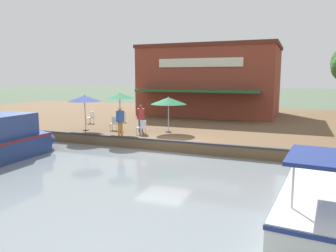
# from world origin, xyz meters

# --- Properties ---
(ground_plane) EXTENTS (220.00, 220.00, 0.00)m
(ground_plane) POSITION_xyz_m (0.00, 0.00, 0.00)
(ground_plane) COLOR #4C5B47
(quay_deck) EXTENTS (22.00, 56.00, 0.60)m
(quay_deck) POSITION_xyz_m (-11.00, 0.00, 0.30)
(quay_deck) COLOR brown
(quay_deck) RESTS_ON ground
(quay_edge_fender) EXTENTS (0.20, 50.40, 0.10)m
(quay_edge_fender) POSITION_xyz_m (-0.10, 0.00, 0.65)
(quay_edge_fender) COLOR #2D2D33
(quay_edge_fender) RESTS_ON quay_deck
(waterfront_restaurant) EXTENTS (9.33, 11.98, 6.18)m
(waterfront_restaurant) POSITION_xyz_m (-13.95, -1.16, 3.69)
(waterfront_restaurant) COLOR brown
(waterfront_restaurant) RESTS_ON quay_deck
(patio_umbrella_back_row) EXTENTS (2.12, 2.12, 2.28)m
(patio_umbrella_back_row) POSITION_xyz_m (-1.65, -6.16, 2.65)
(patio_umbrella_back_row) COLOR #B7B7B7
(patio_umbrella_back_row) RESTS_ON quay_deck
(patio_umbrella_mid_patio_right) EXTENTS (1.78, 1.78, 2.48)m
(patio_umbrella_mid_patio_right) POSITION_xyz_m (-1.76, -3.65, 2.86)
(patio_umbrella_mid_patio_right) COLOR #B7B7B7
(patio_umbrella_mid_patio_right) RESTS_ON quay_deck
(patio_umbrella_near_quay_edge) EXTENTS (2.21, 2.21, 2.20)m
(patio_umbrella_near_quay_edge) POSITION_xyz_m (-2.98, -0.93, 2.55)
(patio_umbrella_near_quay_edge) COLOR #B7B7B7
(patio_umbrella_near_quay_edge) RESTS_ON quay_deck
(cafe_chair_far_corner_seat) EXTENTS (0.53, 0.53, 0.85)m
(cafe_chair_far_corner_seat) POSITION_xyz_m (-1.62, -2.10, 1.08)
(cafe_chair_far_corner_seat) COLOR white
(cafe_chair_far_corner_seat) RESTS_ON quay_deck
(cafe_chair_back_row_seat) EXTENTS (0.57, 0.57, 0.85)m
(cafe_chair_back_row_seat) POSITION_xyz_m (-2.49, -11.95, 1.08)
(cafe_chair_back_row_seat) COLOR white
(cafe_chair_back_row_seat) RESTS_ON quay_deck
(cafe_chair_facing_river) EXTENTS (0.54, 0.54, 0.85)m
(cafe_chair_facing_river) POSITION_xyz_m (-4.49, -7.76, 1.08)
(cafe_chair_facing_river) COLOR white
(cafe_chair_facing_river) RESTS_ON quay_deck
(cafe_chair_under_first_umbrella) EXTENTS (0.52, 0.52, 0.85)m
(cafe_chair_under_first_umbrella) POSITION_xyz_m (-5.98, -5.96, 1.08)
(cafe_chair_under_first_umbrella) COLOR white
(cafe_chair_under_first_umbrella) RESTS_ON quay_deck
(cafe_chair_mid_patio) EXTENTS (0.53, 0.53, 0.85)m
(cafe_chair_mid_patio) POSITION_xyz_m (-2.44, -4.49, 1.08)
(cafe_chair_mid_patio) COLOR white
(cafe_chair_mid_patio) RESTS_ON quay_deck
(person_mid_patio) EXTENTS (0.47, 0.47, 1.66)m
(person_mid_patio) POSITION_xyz_m (-0.85, -3.12, 1.64)
(person_mid_patio) COLOR orange
(person_mid_patio) RESTS_ON quay_deck
(person_near_entrance) EXTENTS (0.48, 0.48, 1.70)m
(person_near_entrance) POSITION_xyz_m (-2.32, -2.52, 1.67)
(person_near_entrance) COLOR #2D5193
(person_near_entrance) RESTS_ON quay_deck
(motorboat_mid_row) EXTENTS (7.96, 3.30, 2.10)m
(motorboat_mid_row) POSITION_xyz_m (5.17, 7.71, 0.61)
(motorboat_mid_row) COLOR silver
(motorboat_mid_row) RESTS_ON river_water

